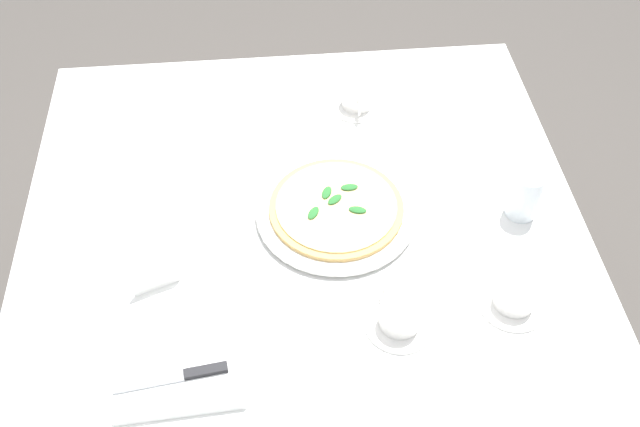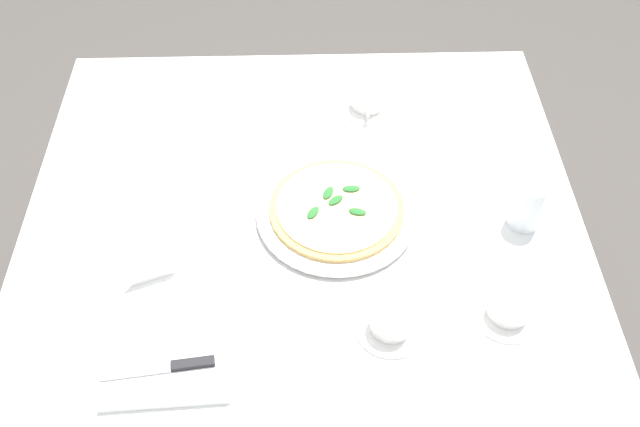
% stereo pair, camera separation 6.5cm
% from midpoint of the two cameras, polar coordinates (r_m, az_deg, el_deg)
% --- Properties ---
extents(ground_plane, '(8.00, 8.00, 0.00)m').
position_cam_midpoint_polar(ground_plane, '(2.09, -1.87, -14.00)').
color(ground_plane, '#4C4742').
extents(dining_table, '(1.16, 1.16, 0.73)m').
position_cam_midpoint_polar(dining_table, '(1.58, -2.40, -3.87)').
color(dining_table, white).
rests_on(dining_table, ground_plane).
extents(pizza_plate, '(0.33, 0.33, 0.02)m').
position_cam_midpoint_polar(pizza_plate, '(1.49, 0.03, 0.12)').
color(pizza_plate, white).
rests_on(pizza_plate, dining_table).
extents(pizza, '(0.28, 0.28, 0.02)m').
position_cam_midpoint_polar(pizza, '(1.48, 0.03, 0.49)').
color(pizza, '#DBAD60').
rests_on(pizza, pizza_plate).
extents(coffee_cup_right_edge, '(0.13, 0.13, 0.06)m').
position_cam_midpoint_polar(coffee_cup_right_edge, '(1.32, 4.93, -8.06)').
color(coffee_cup_right_edge, white).
rests_on(coffee_cup_right_edge, dining_table).
extents(coffee_cup_left_edge, '(0.13, 0.13, 0.06)m').
position_cam_midpoint_polar(coffee_cup_left_edge, '(1.38, 13.83, -6.37)').
color(coffee_cup_left_edge, white).
rests_on(coffee_cup_left_edge, dining_table).
extents(coffee_cup_center_back, '(0.13, 0.13, 0.06)m').
position_cam_midpoint_polar(coffee_cup_center_back, '(1.74, 1.90, 9.12)').
color(coffee_cup_center_back, white).
rests_on(coffee_cup_center_back, dining_table).
extents(water_glass_near_left, '(0.07, 0.07, 0.11)m').
position_cam_midpoint_polar(water_glass_near_left, '(1.52, 14.67, 1.26)').
color(water_glass_near_left, white).
rests_on(water_glass_near_left, dining_table).
extents(napkin_folded, '(0.23, 0.14, 0.02)m').
position_cam_midpoint_polar(napkin_folded, '(1.30, -12.52, -12.78)').
color(napkin_folded, white).
rests_on(napkin_folded, dining_table).
extents(dinner_knife, '(0.20, 0.04, 0.01)m').
position_cam_midpoint_polar(dinner_knife, '(1.29, -12.75, -12.49)').
color(dinner_knife, silver).
rests_on(dinner_knife, napkin_folded).
extents(menu_card, '(0.09, 0.04, 0.06)m').
position_cam_midpoint_polar(menu_card, '(1.40, -14.19, -5.05)').
color(menu_card, white).
rests_on(menu_card, dining_table).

